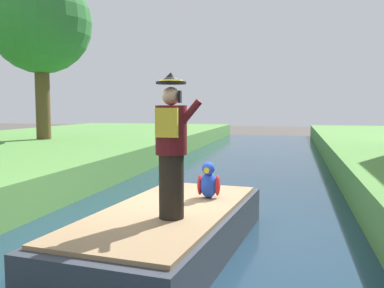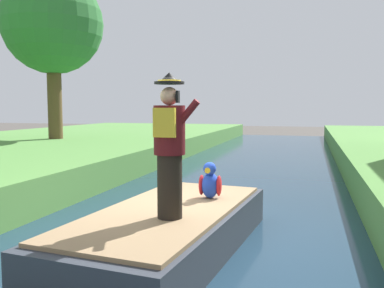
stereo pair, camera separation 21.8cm
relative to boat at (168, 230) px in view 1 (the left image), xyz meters
name	(u,v)px [view 1 (the left image)]	position (x,y,z in m)	size (l,w,h in m)	color
ground_plane	(179,245)	(0.00, 0.54, -0.40)	(80.00, 80.00, 0.00)	#4C4742
canal_water	(179,242)	(0.00, 0.54, -0.35)	(5.64, 48.00, 0.10)	#1E384C
boat	(168,230)	(0.00, 0.00, 0.00)	(2.21, 4.36, 0.61)	#333842
person_pirate	(171,146)	(0.19, -0.46, 1.23)	(0.61, 0.42, 1.85)	black
parrot_plush	(209,182)	(0.41, 0.81, 0.55)	(0.36, 0.35, 0.57)	blue
tree_tall	(40,24)	(-7.92, 9.07, 4.93)	(3.92, 3.92, 6.49)	brown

